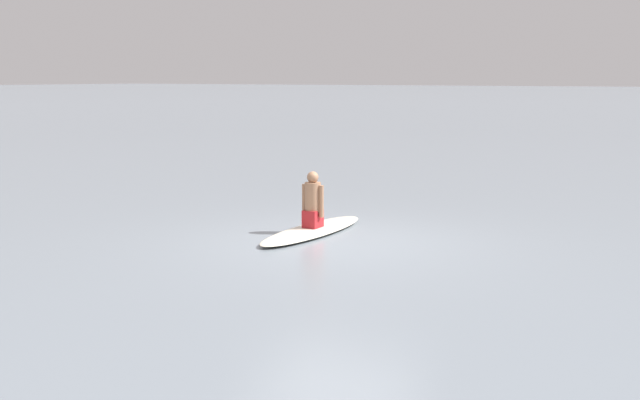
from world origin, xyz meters
TOP-DOWN VIEW (x-y plane):
  - ground_plane at (0.00, 0.00)m, footprint 400.00×400.00m
  - surfboard at (-0.70, 0.46)m, footprint 0.81×2.93m
  - person_paddler at (-0.70, 0.46)m, footprint 0.40×0.31m

SIDE VIEW (x-z plane):
  - ground_plane at x=0.00m, z-range 0.00..0.00m
  - surfboard at x=-0.70m, z-range 0.00..0.10m
  - person_paddler at x=-0.70m, z-range 0.06..0.98m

